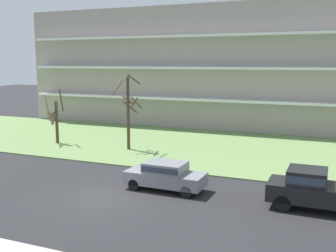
% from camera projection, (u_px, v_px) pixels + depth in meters
% --- Properties ---
extents(ground, '(160.00, 160.00, 0.00)m').
position_uv_depth(ground, '(103.00, 198.00, 20.97)').
color(ground, '#232326').
extents(grass_lawn_strip, '(80.00, 16.00, 0.08)m').
position_uv_depth(grass_lawn_strip, '(192.00, 146.00, 33.73)').
color(grass_lawn_strip, '#66844C').
rests_on(grass_lawn_strip, ground).
extents(apartment_building, '(45.54, 13.38, 12.77)m').
position_uv_depth(apartment_building, '(233.00, 67.00, 45.67)').
color(apartment_building, '#9E938C').
rests_on(apartment_building, ground).
extents(tree_far_left, '(1.84, 1.83, 4.80)m').
position_uv_depth(tree_far_left, '(56.00, 119.00, 34.29)').
color(tree_far_left, '#4C3828').
rests_on(tree_far_left, ground).
extents(tree_left, '(1.91, 1.83, 6.13)m').
position_uv_depth(tree_left, '(129.00, 110.00, 31.69)').
color(tree_left, '#4C3828').
rests_on(tree_left, ground).
extents(sedan_gray_near_left, '(4.43, 1.88, 1.57)m').
position_uv_depth(sedan_gray_near_left, '(165.00, 175.00, 22.16)').
color(sedan_gray_near_left, slate).
rests_on(sedan_gray_near_left, ground).
extents(pickup_black_center_left, '(5.41, 2.04, 1.95)m').
position_uv_depth(pickup_black_center_left, '(321.00, 190.00, 19.09)').
color(pickup_black_center_left, black).
rests_on(pickup_black_center_left, ground).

